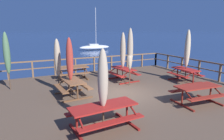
{
  "coord_description": "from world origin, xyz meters",
  "views": [
    {
      "loc": [
        -4.36,
        -8.12,
        3.88
      ],
      "look_at": [
        0.0,
        0.8,
        1.81
      ],
      "focal_mm": 31.65,
      "sensor_mm": 36.0,
      "label": 1
    }
  ],
  "objects_px": {
    "picnic_table_front_left": "(103,111)",
    "sailboat_distant": "(95,47)",
    "picnic_table_front_right": "(123,71)",
    "patio_umbrella_tall_front": "(103,79)",
    "picnic_table_mid_right": "(73,85)",
    "patio_umbrella_tall_mid_left": "(57,58)",
    "patio_umbrella_short_back": "(187,49)",
    "patio_umbrella_tall_back_left": "(7,53)",
    "picnic_table_back_left": "(73,70)",
    "patio_umbrella_tall_mid_right": "(130,50)",
    "picnic_table_mid_centre": "(197,90)",
    "picnic_table_mid_left": "(185,72)",
    "patio_umbrella_short_mid": "(70,59)",
    "patio_umbrella_tall_back_right": "(123,50)"
  },
  "relations": [
    {
      "from": "picnic_table_front_left",
      "to": "sailboat_distant",
      "type": "relative_size",
      "value": 0.28
    },
    {
      "from": "picnic_table_mid_centre",
      "to": "patio_umbrella_tall_back_left",
      "type": "relative_size",
      "value": 0.68
    },
    {
      "from": "picnic_table_mid_right",
      "to": "patio_umbrella_tall_back_left",
      "type": "xyz_separation_m",
      "value": [
        -2.65,
        2.4,
        1.32
      ]
    },
    {
      "from": "patio_umbrella_short_back",
      "to": "sailboat_distant",
      "type": "relative_size",
      "value": 0.39
    },
    {
      "from": "picnic_table_mid_right",
      "to": "patio_umbrella_short_mid",
      "type": "bearing_deg",
      "value": 152.68
    },
    {
      "from": "patio_umbrella_tall_back_right",
      "to": "sailboat_distant",
      "type": "height_order",
      "value": "sailboat_distant"
    },
    {
      "from": "picnic_table_mid_right",
      "to": "patio_umbrella_tall_mid_left",
      "type": "height_order",
      "value": "patio_umbrella_tall_mid_left"
    },
    {
      "from": "sailboat_distant",
      "to": "patio_umbrella_short_back",
      "type": "bearing_deg",
      "value": -99.49
    },
    {
      "from": "picnic_table_mid_centre",
      "to": "picnic_table_front_right",
      "type": "xyz_separation_m",
      "value": [
        -0.93,
        4.65,
        -0.0
      ]
    },
    {
      "from": "patio_umbrella_tall_mid_right",
      "to": "patio_umbrella_short_back",
      "type": "height_order",
      "value": "patio_umbrella_tall_mid_right"
    },
    {
      "from": "patio_umbrella_short_mid",
      "to": "patio_umbrella_tall_back_left",
      "type": "distance_m",
      "value": 3.5
    },
    {
      "from": "patio_umbrella_tall_mid_left",
      "to": "patio_umbrella_short_back",
      "type": "relative_size",
      "value": 0.86
    },
    {
      "from": "patio_umbrella_tall_mid_right",
      "to": "patio_umbrella_tall_back_right",
      "type": "distance_m",
      "value": 1.08
    },
    {
      "from": "patio_umbrella_short_back",
      "to": "sailboat_distant",
      "type": "height_order",
      "value": "sailboat_distant"
    },
    {
      "from": "picnic_table_front_left",
      "to": "picnic_table_back_left",
      "type": "height_order",
      "value": "same"
    },
    {
      "from": "picnic_table_front_left",
      "to": "picnic_table_mid_left",
      "type": "xyz_separation_m",
      "value": [
        6.66,
        3.1,
        -0.01
      ]
    },
    {
      "from": "patio_umbrella_tall_mid_left",
      "to": "patio_umbrella_tall_mid_right",
      "type": "bearing_deg",
      "value": -11.16
    },
    {
      "from": "patio_umbrella_tall_front",
      "to": "patio_umbrella_tall_back_right",
      "type": "relative_size",
      "value": 0.88
    },
    {
      "from": "patio_umbrella_tall_back_left",
      "to": "patio_umbrella_tall_mid_left",
      "type": "bearing_deg",
      "value": -30.4
    },
    {
      "from": "picnic_table_mid_left",
      "to": "patio_umbrella_tall_back_left",
      "type": "height_order",
      "value": "patio_umbrella_tall_back_left"
    },
    {
      "from": "picnic_table_mid_right",
      "to": "patio_umbrella_tall_mid_right",
      "type": "distance_m",
      "value": 3.6
    },
    {
      "from": "patio_umbrella_short_back",
      "to": "patio_umbrella_tall_mid_left",
      "type": "bearing_deg",
      "value": 168.79
    },
    {
      "from": "patio_umbrella_tall_back_right",
      "to": "patio_umbrella_short_back",
      "type": "bearing_deg",
      "value": -27.84
    },
    {
      "from": "patio_umbrella_tall_front",
      "to": "picnic_table_mid_right",
      "type": "bearing_deg",
      "value": 90.55
    },
    {
      "from": "picnic_table_back_left",
      "to": "picnic_table_front_right",
      "type": "bearing_deg",
      "value": -32.58
    },
    {
      "from": "picnic_table_front_left",
      "to": "patio_umbrella_tall_back_left",
      "type": "xyz_separation_m",
      "value": [
        -2.7,
        5.85,
        1.31
      ]
    },
    {
      "from": "patio_umbrella_tall_back_right",
      "to": "picnic_table_back_left",
      "type": "bearing_deg",
      "value": 146.37
    },
    {
      "from": "picnic_table_front_left",
      "to": "picnic_table_front_right",
      "type": "bearing_deg",
      "value": 54.88
    },
    {
      "from": "patio_umbrella_tall_mid_left",
      "to": "picnic_table_mid_centre",
      "type": "bearing_deg",
      "value": -41.52
    },
    {
      "from": "picnic_table_front_right",
      "to": "patio_umbrella_tall_front",
      "type": "bearing_deg",
      "value": -125.15
    },
    {
      "from": "patio_umbrella_short_mid",
      "to": "patio_umbrella_tall_mid_right",
      "type": "bearing_deg",
      "value": 5.5
    },
    {
      "from": "patio_umbrella_tall_front",
      "to": "patio_umbrella_short_mid",
      "type": "xyz_separation_m",
      "value": [
        -0.11,
        3.5,
        0.11
      ]
    },
    {
      "from": "picnic_table_mid_left",
      "to": "patio_umbrella_tall_front",
      "type": "relative_size",
      "value": 0.7
    },
    {
      "from": "picnic_table_front_right",
      "to": "patio_umbrella_tall_front",
      "type": "relative_size",
      "value": 0.72
    },
    {
      "from": "patio_umbrella_short_back",
      "to": "picnic_table_back_left",
      "type": "bearing_deg",
      "value": 149.54
    },
    {
      "from": "picnic_table_mid_right",
      "to": "patio_umbrella_short_back",
      "type": "bearing_deg",
      "value": -2.77
    },
    {
      "from": "patio_umbrella_tall_back_right",
      "to": "patio_umbrella_short_mid",
      "type": "xyz_separation_m",
      "value": [
        -3.52,
        -1.39,
        -0.11
      ]
    },
    {
      "from": "picnic_table_mid_centre",
      "to": "picnic_table_mid_left",
      "type": "xyz_separation_m",
      "value": [
        2.28,
        2.85,
        -0.01
      ]
    },
    {
      "from": "picnic_table_front_right",
      "to": "patio_umbrella_tall_back_right",
      "type": "relative_size",
      "value": 0.64
    },
    {
      "from": "patio_umbrella_tall_back_left",
      "to": "patio_umbrella_tall_back_right",
      "type": "bearing_deg",
      "value": -9.12
    },
    {
      "from": "patio_umbrella_short_mid",
      "to": "patio_umbrella_tall_back_left",
      "type": "bearing_deg",
      "value": 137.44
    },
    {
      "from": "picnic_table_back_left",
      "to": "patio_umbrella_tall_mid_left",
      "type": "xyz_separation_m",
      "value": [
        -1.28,
        -2.05,
        1.11
      ]
    },
    {
      "from": "patio_umbrella_tall_mid_right",
      "to": "patio_umbrella_short_back",
      "type": "relative_size",
      "value": 1.03
    },
    {
      "from": "patio_umbrella_short_back",
      "to": "sailboat_distant",
      "type": "xyz_separation_m",
      "value": [
        4.46,
        26.66,
        -2.23
      ]
    },
    {
      "from": "patio_umbrella_short_back",
      "to": "sailboat_distant",
      "type": "distance_m",
      "value": 27.12
    },
    {
      "from": "patio_umbrella_tall_back_right",
      "to": "picnic_table_front_left",
      "type": "bearing_deg",
      "value": -124.83
    },
    {
      "from": "picnic_table_mid_right",
      "to": "patio_umbrella_tall_back_left",
      "type": "distance_m",
      "value": 3.82
    },
    {
      "from": "picnic_table_mid_centre",
      "to": "picnic_table_mid_left",
      "type": "relative_size",
      "value": 1.12
    },
    {
      "from": "patio_umbrella_tall_back_right",
      "to": "patio_umbrella_tall_back_left",
      "type": "distance_m",
      "value": 6.17
    },
    {
      "from": "picnic_table_front_left",
      "to": "sailboat_distant",
      "type": "xyz_separation_m",
      "value": [
        11.16,
        29.77,
        -0.86
      ]
    }
  ]
}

